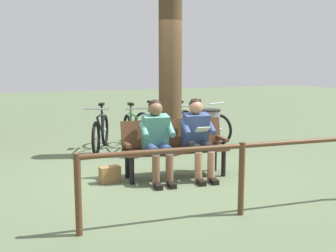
{
  "coord_description": "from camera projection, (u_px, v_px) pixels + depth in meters",
  "views": [
    {
      "loc": [
        2.25,
        5.67,
        1.73
      ],
      "look_at": [
        -0.24,
        -0.1,
        0.75
      ],
      "focal_mm": 43.18,
      "sensor_mm": 36.0,
      "label": 1
    }
  ],
  "objects": [
    {
      "name": "ground_plane",
      "position": [
        157.0,
        175.0,
        6.29
      ],
      "size": [
        40.0,
        40.0,
        0.0
      ],
      "primitive_type": "plane",
      "color": "#566647"
    },
    {
      "name": "bench",
      "position": [
        174.0,
        144.0,
        6.21
      ],
      "size": [
        1.64,
        0.65,
        0.87
      ],
      "rotation": [
        0.0,
        0.0,
        -0.11
      ],
      "color": "#51331E",
      "rests_on": "ground"
    },
    {
      "name": "person_reading",
      "position": [
        198.0,
        134.0,
        6.12
      ],
      "size": [
        0.52,
        0.8,
        1.2
      ],
      "rotation": [
        0.0,
        0.0,
        -0.11
      ],
      "color": "#334772",
      "rests_on": "ground"
    },
    {
      "name": "person_companion",
      "position": [
        157.0,
        136.0,
        5.93
      ],
      "size": [
        0.52,
        0.8,
        1.2
      ],
      "rotation": [
        0.0,
        0.0,
        -0.11
      ],
      "color": "#4C8C7A",
      "rests_on": "ground"
    },
    {
      "name": "handbag",
      "position": [
        110.0,
        175.0,
        5.9
      ],
      "size": [
        0.32,
        0.18,
        0.24
      ],
      "primitive_type": "cube",
      "rotation": [
        0.0,
        0.0,
        0.13
      ],
      "color": "olive",
      "rests_on": "ground"
    },
    {
      "name": "tree_trunk",
      "position": [
        170.0,
        65.0,
        7.51
      ],
      "size": [
        0.43,
        0.43,
        3.38
      ],
      "primitive_type": "cylinder",
      "color": "#4C3823",
      "rests_on": "ground"
    },
    {
      "name": "litter_bin",
      "position": [
        210.0,
        130.0,
        8.11
      ],
      "size": [
        0.41,
        0.41,
        0.82
      ],
      "color": "slate",
      "rests_on": "ground"
    },
    {
      "name": "bicycle_green",
      "position": [
        202.0,
        125.0,
        9.0
      ],
      "size": [
        0.68,
        1.6,
        0.94
      ],
      "rotation": [
        0.0,
        0.0,
        1.92
      ],
      "color": "black",
      "rests_on": "ground"
    },
    {
      "name": "bicycle_orange",
      "position": [
        182.0,
        128.0,
        8.62
      ],
      "size": [
        0.52,
        1.66,
        0.94
      ],
      "rotation": [
        0.0,
        0.0,
        1.37
      ],
      "color": "black",
      "rests_on": "ground"
    },
    {
      "name": "bicycle_black",
      "position": [
        157.0,
        128.0,
        8.57
      ],
      "size": [
        0.62,
        1.63,
        0.94
      ],
      "rotation": [
        0.0,
        0.0,
        1.86
      ],
      "color": "black",
      "rests_on": "ground"
    },
    {
      "name": "bicycle_purple",
      "position": [
        133.0,
        132.0,
        8.11
      ],
      "size": [
        0.48,
        1.68,
        0.94
      ],
      "rotation": [
        0.0,
        0.0,
        1.48
      ],
      "color": "black",
      "rests_on": "ground"
    },
    {
      "name": "bicycle_blue",
      "position": [
        101.0,
        133.0,
        8.06
      ],
      "size": [
        0.75,
        1.56,
        0.94
      ],
      "rotation": [
        0.0,
        0.0,
        1.16
      ],
      "color": "black",
      "rests_on": "ground"
    },
    {
      "name": "railing_fence",
      "position": [
        242.0,
        163.0,
        4.57
      ],
      "size": [
        3.71,
        0.41,
        0.85
      ],
      "rotation": [
        0.0,
        0.0,
        -0.09
      ],
      "color": "#51331E",
      "rests_on": "ground"
    }
  ]
}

